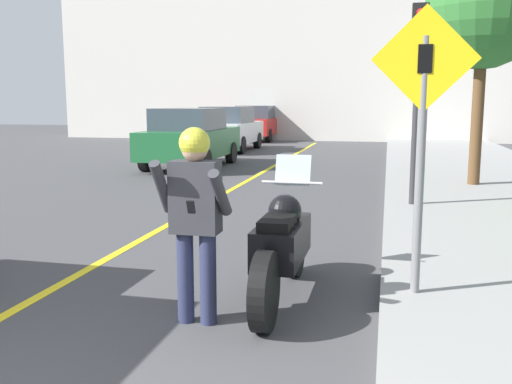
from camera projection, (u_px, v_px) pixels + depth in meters
name	position (u px, v px, depth m)	size (l,w,h in m)	color
road_center_line	(169.00, 224.00, 8.71)	(0.12, 36.00, 0.01)	yellow
building_backdrop	(334.00, 60.00, 27.23)	(28.00, 1.20, 7.64)	beige
motorcycle	(282.00, 246.00, 5.35)	(0.62, 2.22, 1.32)	black
person_biker	(195.00, 206.00, 4.68)	(0.59, 0.46, 1.65)	#282D4C
crossing_sign	(422.00, 124.00, 4.93)	(0.91, 0.08, 2.52)	slate
traffic_light	(418.00, 66.00, 9.27)	(0.26, 0.30, 3.27)	#2D2D30
street_tree	(484.00, 12.00, 11.43)	(2.34, 2.34, 4.70)	brown
parked_car_green	(190.00, 137.00, 16.24)	(1.88, 4.20, 1.68)	black
parked_car_white	(228.00, 128.00, 21.78)	(1.88, 4.20, 1.68)	black
parked_car_red	(257.00, 123.00, 27.59)	(1.88, 4.20, 1.68)	black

